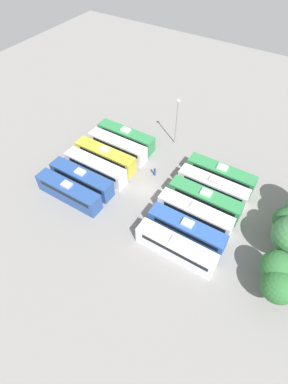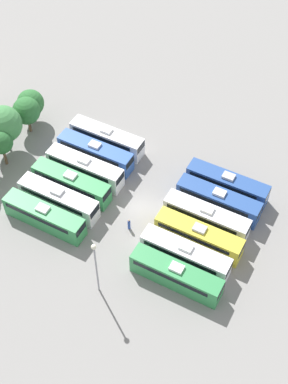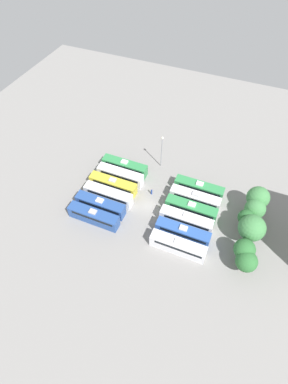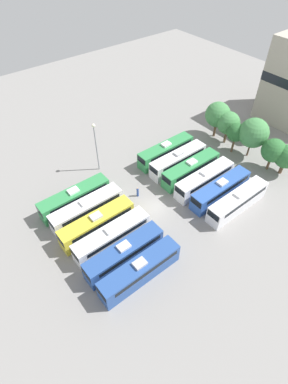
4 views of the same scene
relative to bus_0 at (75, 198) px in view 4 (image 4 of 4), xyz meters
The scene contains 21 objects.
ground_plane 12.39m from the bus_0, 49.95° to the left, with size 123.73×123.73×0.00m, color gray.
bus_0 is the anchor object (origin of this frame).
bus_1 3.11m from the bus_0, ahead, with size 2.44×11.24×3.37m.
bus_2 6.36m from the bus_0, ahead, with size 2.44×11.24×3.37m.
bus_3 9.53m from the bus_0, ahead, with size 2.44×11.24×3.37m.
bus_4 12.76m from the bus_0, ahead, with size 2.44×11.24×3.37m.
bus_5 15.95m from the bus_0, ahead, with size 2.44×11.24×3.37m.
bus_6 18.63m from the bus_0, 90.43° to the left, with size 2.44×11.24×3.37m.
bus_7 18.88m from the bus_0, 80.58° to the left, with size 2.44×11.24×3.37m.
bus_8 19.67m from the bus_0, 71.63° to the left, with size 2.44×11.24×3.37m.
bus_9 20.81m from the bus_0, 63.11° to the left, with size 2.44×11.24×3.37m.
bus_10 22.66m from the bus_0, 56.20° to the left, with size 2.44×11.24×3.37m.
bus_11 24.72m from the bus_0, 49.92° to the left, with size 2.44×11.24×3.37m.
worker_person 9.78m from the bus_0, 63.68° to the left, with size 0.36×0.36×1.79m.
light_pole 10.12m from the bus_0, 124.79° to the left, with size 0.60×0.60×9.19m.
tree_0 31.23m from the bus_0, 89.20° to the left, with size 4.78×4.78×7.19m.
tree_1 31.32m from the bus_0, 84.14° to the left, with size 4.28×4.28×6.44m.
tree_2 30.47m from the bus_0, 78.47° to the left, with size 3.35×3.35×5.92m.
tree_3 32.48m from the bus_0, 74.52° to the left, with size 5.27×5.27×7.54m.
tree_4 33.59m from the bus_0, 66.74° to the left, with size 4.07×4.07×6.01m.
tree_5 35.18m from the bus_0, 64.20° to the left, with size 4.04×4.04×5.58m.
Camera 4 is at (23.46, -20.90, 34.52)m, focal length 28.00 mm.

